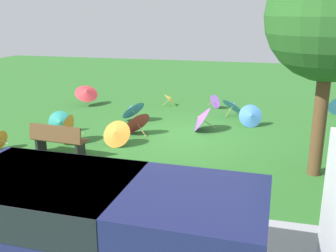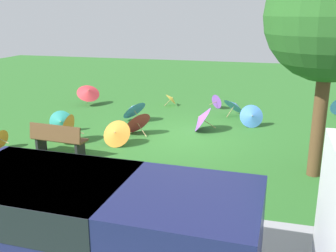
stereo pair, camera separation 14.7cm
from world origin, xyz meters
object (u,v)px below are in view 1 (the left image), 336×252
parasol_orange_2 (116,133)px  parasol_yellow_3 (170,98)px  park_bench (58,139)px  parasol_blue_2 (251,116)px  van_dark (94,220)px  parasol_blue_0 (132,109)px  parasol_teal_0 (60,122)px  parasol_orange_3 (65,128)px  parasol_red_6 (136,121)px  parasol_purple_4 (216,101)px  parasol_purple_2 (200,118)px  shade_tree (331,17)px  parasol_blue_1 (233,105)px  parasol_red_0 (86,92)px

parasol_orange_2 → parasol_yellow_3: (-0.29, -5.43, -0.08)m
park_bench → parasol_blue_2: park_bench is taller
parasol_yellow_3 → van_dark: bearing=98.4°
parasol_blue_0 → parasol_teal_0: (1.80, 2.00, -0.09)m
parasol_teal_0 → parasol_orange_2: size_ratio=0.91×
parasol_orange_3 → parasol_red_6: 2.27m
parasol_blue_2 → parasol_orange_2: size_ratio=1.00×
parasol_blue_2 → parasol_purple_4: bearing=-58.0°
parasol_purple_2 → park_bench: bearing=44.2°
parasol_blue_2 → park_bench: bearing=39.8°
shade_tree → parasol_orange_2: shade_tree is taller
parasol_blue_1 → parasol_teal_0: parasol_blue_1 is taller
park_bench → parasol_purple_2: bearing=-135.8°
parasol_red_0 → parasol_blue_0: (-2.66, 1.80, -0.13)m
van_dark → parasol_purple_2: bearing=-91.7°
parasol_blue_0 → parasol_orange_2: parasol_blue_0 is taller
parasol_blue_1 → parasol_teal_0: size_ratio=1.42×
park_bench → parasol_orange_2: bearing=-137.3°
parasol_blue_2 → parasol_orange_2: bearing=38.8°
shade_tree → van_dark: bearing=53.7°
parasol_blue_0 → parasol_purple_2: (-2.62, 0.61, -0.02)m
van_dark → parasol_blue_0: 8.74m
parasol_blue_1 → parasol_red_0: bearing=-1.5°
parasol_blue_2 → parasol_purple_2: size_ratio=0.88×
shade_tree → parasol_blue_0: shade_tree is taller
van_dark → parasol_teal_0: size_ratio=5.75×
parasol_red_6 → van_dark: bearing=104.1°
parasol_purple_2 → parasol_red_6: bearing=23.7°
shade_tree → parasol_teal_0: 8.60m
van_dark → parasol_orange_3: bearing=-57.5°
parasol_red_0 → parasol_yellow_3: size_ratio=1.85×
parasol_purple_2 → parasol_red_0: bearing=-24.5°
shade_tree → parasol_purple_2: (3.35, -2.92, -3.29)m
parasol_red_0 → parasol_yellow_3: (-3.42, -0.87, -0.28)m
parasol_blue_2 → parasol_purple_4: parasol_blue_2 is taller
shade_tree → parasol_orange_2: 6.48m
parasol_purple_4 → parasol_yellow_3: parasol_purple_4 is taller
parasol_red_0 → parasol_blue_1: (-6.18, 0.17, -0.16)m
van_dark → parasol_teal_0: van_dark is taller
van_dark → parasol_orange_2: (1.92, -5.64, -0.52)m
parasol_yellow_3 → parasol_blue_1: bearing=159.4°
parasol_blue_2 → parasol_blue_1: bearing=-62.0°
parasol_purple_2 → parasol_yellow_3: size_ratio=1.44×
parasol_teal_0 → parasol_purple_4: 6.52m
park_bench → parasol_blue_0: (-0.77, -3.91, -0.01)m
parasol_purple_2 → parasol_orange_3: parasol_orange_3 is taller
shade_tree → parasol_red_6: 6.59m
park_bench → parasol_blue_0: park_bench is taller
parasol_orange_3 → parasol_orange_2: bearing=-176.2°
parasol_teal_0 → parasol_orange_3: (-0.66, 0.86, 0.09)m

